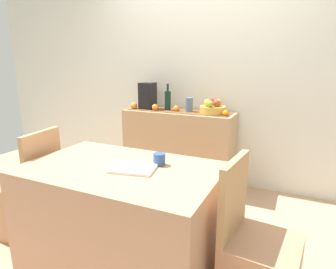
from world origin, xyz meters
name	(u,v)px	position (x,y,z in m)	size (l,w,h in m)	color
ground_plane	(161,224)	(0.00, 0.00, -0.01)	(6.40, 6.40, 0.02)	tan
room_wall_rear	(206,68)	(0.00, 1.18, 1.35)	(6.40, 0.06, 2.70)	silver
sideboard_console	(178,148)	(-0.23, 0.92, 0.44)	(1.28, 0.42, 0.87)	tan
table_runner	(179,111)	(-0.23, 0.92, 0.88)	(1.20, 0.32, 0.01)	brown
fruit_bowl	(213,110)	(0.17, 0.92, 0.92)	(0.28, 0.28, 0.08)	gold
apple_right	(211,102)	(0.14, 0.98, 1.00)	(0.08, 0.08, 0.08)	red
apple_front	(210,104)	(0.17, 0.84, 0.99)	(0.07, 0.07, 0.07)	olive
apple_center	(216,103)	(0.22, 0.90, 0.99)	(0.08, 0.08, 0.08)	#B83B2B
apple_rear	(207,103)	(0.12, 0.89, 1.00)	(0.08, 0.08, 0.08)	gold
apple_upper	(218,103)	(0.22, 0.97, 0.99)	(0.07, 0.07, 0.07)	#989B37
wine_bottle	(168,100)	(-0.37, 0.92, 0.99)	(0.07, 0.07, 0.31)	#112F21
coffee_maker	(148,96)	(-0.63, 0.92, 1.03)	(0.16, 0.18, 0.31)	black
ceramic_vase	(189,105)	(-0.10, 0.92, 0.95)	(0.08, 0.08, 0.16)	slate
orange_loose_mid	(176,109)	(-0.25, 0.89, 0.91)	(0.07, 0.07, 0.07)	orange
orange_loose_end	(155,107)	(-0.49, 0.84, 0.91)	(0.08, 0.08, 0.08)	orange
orange_loose_far	(226,113)	(0.34, 0.83, 0.91)	(0.06, 0.06, 0.06)	orange
orange_loose_near_bowl	(134,106)	(-0.78, 0.84, 0.91)	(0.08, 0.08, 0.08)	orange
dining_table	(123,217)	(-0.01, -0.59, 0.37)	(1.30, 0.81, 0.74)	tan
open_book	(133,168)	(0.10, -0.59, 0.75)	(0.28, 0.21, 0.02)	white
coffee_cup	(159,159)	(0.21, -0.44, 0.78)	(0.08, 0.08, 0.08)	#2E4F8C
chair_near_window	(32,204)	(-0.92, -0.58, 0.27)	(0.45, 0.45, 0.90)	tan
chair_by_corner	(257,269)	(0.91, -0.58, 0.27)	(0.44, 0.44, 0.90)	tan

